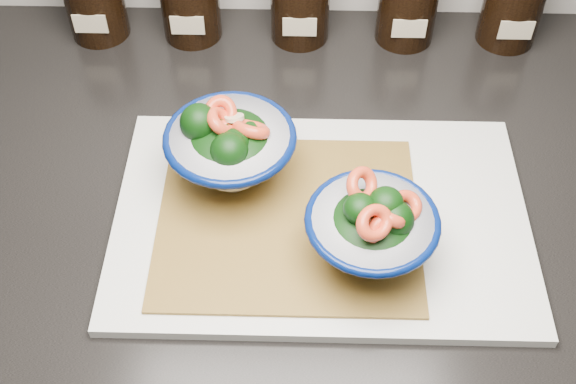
{
  "coord_description": "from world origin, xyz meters",
  "views": [
    {
      "loc": [
        -0.02,
        0.86,
        1.52
      ],
      "look_at": [
        -0.04,
        1.35,
        0.96
      ],
      "focal_mm": 45.0,
      "sensor_mm": 36.0,
      "label": 1
    }
  ],
  "objects_px": {
    "bowl_left": "(230,148)",
    "spice_jar_e": "(513,4)",
    "spice_jar_d": "(408,2)",
    "spice_jar_c": "(300,1)",
    "bowl_right": "(373,229)",
    "cutting_board": "(321,218)"
  },
  "relations": [
    {
      "from": "cutting_board",
      "to": "spice_jar_d",
      "type": "height_order",
      "value": "spice_jar_d"
    },
    {
      "from": "bowl_left",
      "to": "spice_jar_e",
      "type": "distance_m",
      "value": 0.46
    },
    {
      "from": "cutting_board",
      "to": "bowl_right",
      "type": "xyz_separation_m",
      "value": [
        0.05,
        -0.06,
        0.05
      ]
    },
    {
      "from": "spice_jar_c",
      "to": "spice_jar_d",
      "type": "relative_size",
      "value": 1.0
    },
    {
      "from": "bowl_left",
      "to": "spice_jar_d",
      "type": "height_order",
      "value": "bowl_left"
    },
    {
      "from": "bowl_right",
      "to": "spice_jar_d",
      "type": "bearing_deg",
      "value": 80.04
    },
    {
      "from": "spice_jar_d",
      "to": "spice_jar_e",
      "type": "distance_m",
      "value": 0.14
    },
    {
      "from": "bowl_left",
      "to": "spice_jar_c",
      "type": "relative_size",
      "value": 1.28
    },
    {
      "from": "spice_jar_d",
      "to": "cutting_board",
      "type": "bearing_deg",
      "value": -109.41
    },
    {
      "from": "cutting_board",
      "to": "bowl_left",
      "type": "distance_m",
      "value": 0.13
    },
    {
      "from": "bowl_right",
      "to": "spice_jar_e",
      "type": "bearing_deg",
      "value": 61.69
    },
    {
      "from": "spice_jar_d",
      "to": "spice_jar_e",
      "type": "xyz_separation_m",
      "value": [
        0.14,
        0.0,
        0.0
      ]
    },
    {
      "from": "spice_jar_d",
      "to": "spice_jar_c",
      "type": "bearing_deg",
      "value": 180.0
    },
    {
      "from": "bowl_left",
      "to": "spice_jar_c",
      "type": "height_order",
      "value": "bowl_left"
    },
    {
      "from": "bowl_right",
      "to": "spice_jar_e",
      "type": "relative_size",
      "value": 1.19
    },
    {
      "from": "bowl_right",
      "to": "spice_jar_c",
      "type": "bearing_deg",
      "value": 101.23
    },
    {
      "from": "bowl_left",
      "to": "spice_jar_d",
      "type": "relative_size",
      "value": 1.28
    },
    {
      "from": "cutting_board",
      "to": "bowl_right",
      "type": "height_order",
      "value": "bowl_right"
    },
    {
      "from": "cutting_board",
      "to": "bowl_left",
      "type": "xyz_separation_m",
      "value": [
        -0.1,
        0.05,
        0.05
      ]
    },
    {
      "from": "spice_jar_d",
      "to": "bowl_left",
      "type": "bearing_deg",
      "value": -127.76
    },
    {
      "from": "bowl_left",
      "to": "spice_jar_c",
      "type": "distance_m",
      "value": 0.29
    },
    {
      "from": "cutting_board",
      "to": "spice_jar_c",
      "type": "xyz_separation_m",
      "value": [
        -0.03,
        0.33,
        0.05
      ]
    }
  ]
}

